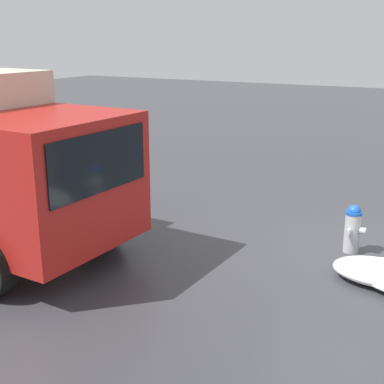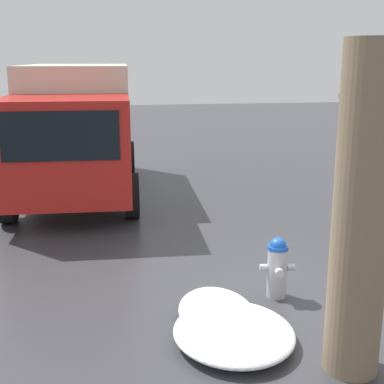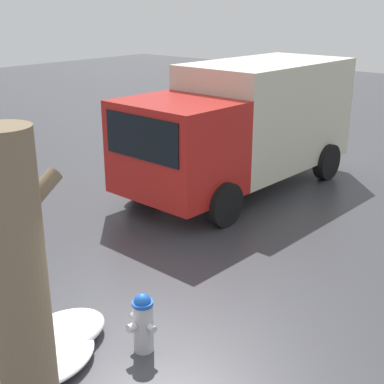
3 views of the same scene
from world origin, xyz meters
name	(u,v)px [view 3 (image 3 of 3)]	position (x,y,z in m)	size (l,w,h in m)	color
ground_plane	(144,350)	(0.00, 0.00, 0.00)	(60.00, 60.00, 0.00)	#38383D
fire_hydrant	(143,322)	(0.00, 0.00, 0.42)	(0.37, 0.47, 0.82)	#B7B7BC
tree_trunk	(20,297)	(-1.75, -0.20, 1.64)	(0.84, 0.55, 3.26)	#7F6B51
delivery_truck	(245,122)	(6.16, 2.75, 1.58)	(6.34, 2.84, 2.92)	red
snow_pile_by_hydrant	(35,354)	(-1.05, 0.84, 0.12)	(1.51, 1.35, 0.23)	white
snow_pile_curbside	(59,334)	(-0.61, 0.94, 0.14)	(1.34, 0.91, 0.29)	white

